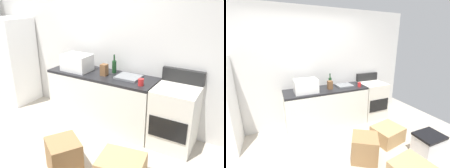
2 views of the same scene
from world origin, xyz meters
The scene contains 12 objects.
ground_plane centered at (0.00, 0.00, 0.00)m, with size 6.00×6.00×0.00m, color #B2A899.
wall_back centered at (0.00, 1.55, 1.30)m, with size 5.00×0.10×2.60m, color silver.
kitchen_counter centered at (0.30, 1.20, 0.45)m, with size 1.80×0.60×0.90m.
stove_oven centered at (1.52, 1.21, 0.47)m, with size 0.60×0.61×1.10m.
microwave centered at (-0.15, 1.15, 1.04)m, with size 0.46×0.34×0.27m, color white.
sink_basin centered at (0.75, 1.24, 0.92)m, with size 0.36×0.32×0.03m, color slate.
wine_bottle centered at (0.44, 1.34, 1.01)m, with size 0.07×0.07×0.30m.
coffee_mug centered at (1.04, 1.05, 0.95)m, with size 0.08×0.08×0.10m, color red.
knife_block centered at (0.37, 1.16, 0.99)m, with size 0.10×0.10×0.18m, color brown.
cardboard_box_large centered at (0.52, -0.03, 0.22)m, with size 0.41×0.38×0.43m, color olive.
cardboard_box_small centered at (1.20, 0.20, 0.15)m, with size 0.54×0.46×0.29m, color tan.
storage_bin centered at (1.59, -0.37, 0.19)m, with size 0.46×0.36×0.38m.
Camera 2 is at (-0.72, -1.78, 1.90)m, focal length 24.20 mm.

